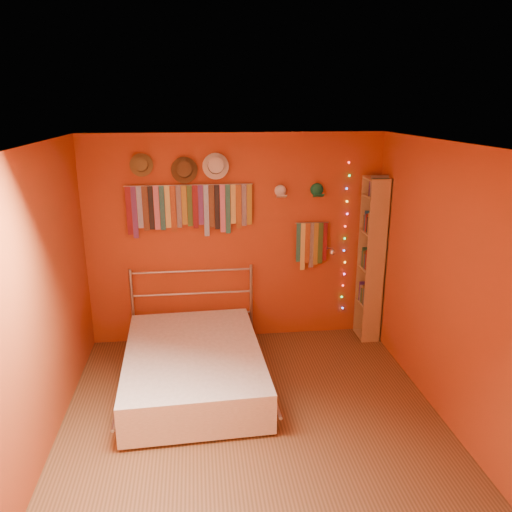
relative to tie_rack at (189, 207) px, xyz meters
name	(u,v)px	position (x,y,z in m)	size (l,w,h in m)	color
ground	(253,418)	(0.53, -1.69, -1.68)	(3.50, 3.50, 0.00)	brown
back_wall	(236,240)	(0.53, 0.06, -0.43)	(3.50, 0.02, 2.50)	#9F3819
right_wall	(445,284)	(2.28, -1.69, -0.43)	(0.02, 3.50, 2.50)	#9F3819
left_wall	(40,302)	(-1.22, -1.69, -0.43)	(0.02, 3.50, 2.50)	#9F3819
ceiling	(252,144)	(0.53, -1.69, 0.82)	(3.50, 3.50, 0.02)	white
tie_rack	(189,207)	(0.00, 0.00, 0.00)	(1.45, 0.03, 0.60)	#A5A5AA
small_tie_rack	(311,243)	(1.44, 0.00, -0.48)	(0.40, 0.03, 0.59)	#A5A5AA
fedora_olive	(141,165)	(-0.51, -0.03, 0.49)	(0.26, 0.14, 0.25)	brown
fedora_brown	(184,170)	(-0.04, -0.03, 0.42)	(0.30, 0.16, 0.29)	#4F381C
fedora_white	(216,166)	(0.31, -0.03, 0.46)	(0.30, 0.16, 0.29)	silver
cap_white	(280,191)	(1.05, 0.01, 0.16)	(0.16, 0.20, 0.16)	white
cap_green	(317,190)	(1.49, 0.01, 0.16)	(0.17, 0.21, 0.17)	#176745
fairy_lights	(345,239)	(1.87, 0.02, -0.44)	(0.05, 0.02, 1.85)	#FF3333
reading_lamp	(332,251)	(1.64, -0.18, -0.54)	(0.07, 0.31, 0.09)	#A5A5AA
bookshelf	(375,259)	(2.19, -0.16, -0.66)	(0.25, 0.34, 2.00)	#9F7C47
bed	(194,366)	(-0.01, -1.04, -1.46)	(1.52, 2.02, 0.96)	#A5A5AA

